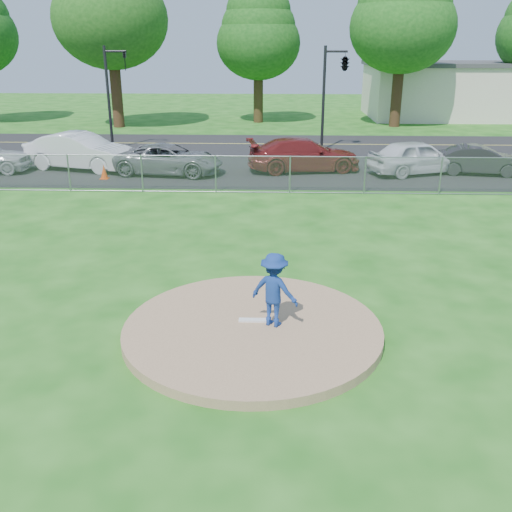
{
  "coord_description": "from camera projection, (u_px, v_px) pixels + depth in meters",
  "views": [
    {
      "loc": [
        0.46,
        -10.62,
        5.74
      ],
      "look_at": [
        0.0,
        2.0,
        1.0
      ],
      "focal_mm": 40.0,
      "sensor_mm": 36.0,
      "label": 1
    }
  ],
  "objects": [
    {
      "name": "parked_car_white",
      "position": [
        80.0,
        151.0,
        27.21
      ],
      "size": [
        5.53,
        3.14,
        1.72
      ],
      "primitive_type": "imported",
      "rotation": [
        0.0,
        0.0,
        1.3
      ],
      "color": "white",
      "rests_on": "parking_lot"
    },
    {
      "name": "ground",
      "position": [
        264.0,
        206.0,
        21.33
      ],
      "size": [
        120.0,
        120.0,
        0.0
      ],
      "primitive_type": "plane",
      "color": "#195913",
      "rests_on": "ground"
    },
    {
      "name": "tree_center",
      "position": [
        258.0,
        32.0,
        41.55
      ],
      "size": [
        6.16,
        6.16,
        9.84
      ],
      "color": "#352513",
      "rests_on": "ground"
    },
    {
      "name": "commercial_building",
      "position": [
        469.0,
        90.0,
        46.22
      ],
      "size": [
        16.4,
        9.4,
        4.3
      ],
      "color": "beige",
      "rests_on": "ground"
    },
    {
      "name": "pitchers_mound",
      "position": [
        253.0,
        330.0,
        11.93
      ],
      "size": [
        5.4,
        5.4,
        0.2
      ],
      "primitive_type": "cylinder",
      "color": "#9B7755",
      "rests_on": "ground"
    },
    {
      "name": "traffic_cone",
      "position": [
        104.0,
        172.0,
        25.46
      ],
      "size": [
        0.33,
        0.33,
        0.65
      ],
      "primitive_type": "cone",
      "color": "#E0460B",
      "rests_on": "parking_lot"
    },
    {
      "name": "pitching_rubber",
      "position": [
        253.0,
        320.0,
        12.08
      ],
      "size": [
        0.6,
        0.15,
        0.04
      ],
      "primitive_type": "cube",
      "color": "white",
      "rests_on": "pitchers_mound"
    },
    {
      "name": "parked_car_pearl",
      "position": [
        417.0,
        157.0,
        26.3
      ],
      "size": [
        4.94,
        3.31,
        1.56
      ],
      "primitive_type": "imported",
      "rotation": [
        0.0,
        0.0,
        1.92
      ],
      "color": "silver",
      "rests_on": "parking_lot"
    },
    {
      "name": "traffic_signal_center",
      "position": [
        343.0,
        65.0,
        30.8
      ],
      "size": [
        1.42,
        2.48,
        5.6
      ],
      "color": "black",
      "rests_on": "ground"
    },
    {
      "name": "parked_car_charcoal",
      "position": [
        480.0,
        160.0,
        26.26
      ],
      "size": [
        4.13,
        1.99,
        1.31
      ],
      "primitive_type": "imported",
      "rotation": [
        0.0,
        0.0,
        1.41
      ],
      "color": "#252528",
      "rests_on": "parking_lot"
    },
    {
      "name": "parked_car_darkred",
      "position": [
        304.0,
        155.0,
        26.89
      ],
      "size": [
        5.6,
        3.06,
        1.54
      ],
      "primitive_type": "imported",
      "rotation": [
        0.0,
        0.0,
        1.75
      ],
      "color": "maroon",
      "rests_on": "parking_lot"
    },
    {
      "name": "tree_left",
      "position": [
        109.0,
        3.0,
        38.46
      ],
      "size": [
        7.84,
        7.84,
        12.53
      ],
      "color": "#372014",
      "rests_on": "ground"
    },
    {
      "name": "pitcher",
      "position": [
        274.0,
        290.0,
        11.67
      ],
      "size": [
        1.17,
        0.96,
        1.58
      ],
      "primitive_type": "imported",
      "rotation": [
        0.0,
        0.0,
        2.71
      ],
      "color": "navy",
      "rests_on": "pitchers_mound"
    },
    {
      "name": "parking_lot",
      "position": [
        267.0,
        170.0,
        27.41
      ],
      "size": [
        50.0,
        8.0,
        0.01
      ],
      "primitive_type": "cube",
      "color": "black",
      "rests_on": "ground"
    },
    {
      "name": "street",
      "position": [
        269.0,
        144.0,
        34.43
      ],
      "size": [
        60.0,
        7.0,
        0.01
      ],
      "primitive_type": "cube",
      "color": "black",
      "rests_on": "ground"
    },
    {
      "name": "tree_right",
      "position": [
        404.0,
        13.0,
        38.92
      ],
      "size": [
        7.28,
        7.28,
        11.63
      ],
      "color": "#341F12",
      "rests_on": "ground"
    },
    {
      "name": "traffic_signal_left",
      "position": [
        112.0,
        88.0,
        31.68
      ],
      "size": [
        1.28,
        0.2,
        5.6
      ],
      "color": "black",
      "rests_on": "ground"
    },
    {
      "name": "parked_car_gray",
      "position": [
        169.0,
        159.0,
        26.3
      ],
      "size": [
        5.16,
        2.84,
        1.37
      ],
      "primitive_type": "imported",
      "rotation": [
        0.0,
        0.0,
        1.45
      ],
      "color": "slate",
      "rests_on": "parking_lot"
    },
    {
      "name": "chain_link_fence",
      "position": [
        265.0,
        175.0,
        22.93
      ],
      "size": [
        40.0,
        0.06,
        1.5
      ],
      "primitive_type": "cube",
      "color": "gray",
      "rests_on": "ground"
    }
  ]
}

